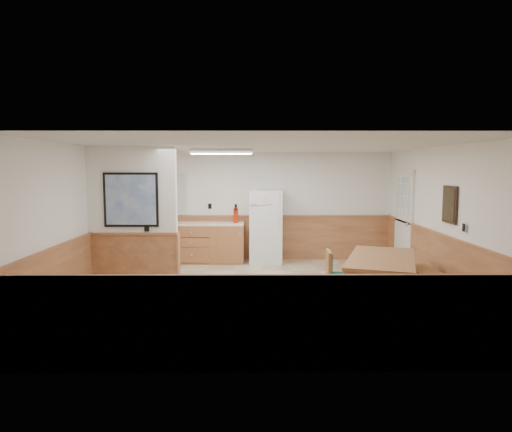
{
  "coord_description": "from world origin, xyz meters",
  "views": [
    {
      "loc": [
        -0.18,
        -7.57,
        2.13
      ],
      "look_at": [
        -0.14,
        0.4,
        1.29
      ],
      "focal_mm": 32.0,
      "sensor_mm": 36.0,
      "label": 1
    }
  ],
  "objects_px": {
    "dining_table": "(382,263)",
    "dining_chair": "(335,273)",
    "fire_extinguisher": "(236,215)",
    "dining_bench": "(434,281)",
    "soap_bottle": "(163,218)",
    "refrigerator": "(266,226)"
  },
  "relations": [
    {
      "from": "refrigerator",
      "to": "dining_bench",
      "type": "height_order",
      "value": "refrigerator"
    },
    {
      "from": "fire_extinguisher",
      "to": "dining_chair",
      "type": "bearing_deg",
      "value": -61.12
    },
    {
      "from": "dining_chair",
      "to": "soap_bottle",
      "type": "distance_m",
      "value": 4.65
    },
    {
      "from": "dining_chair",
      "to": "refrigerator",
      "type": "bearing_deg",
      "value": 109.99
    },
    {
      "from": "fire_extinguisher",
      "to": "dining_bench",
      "type": "bearing_deg",
      "value": -42.61
    },
    {
      "from": "fire_extinguisher",
      "to": "dining_table",
      "type": "bearing_deg",
      "value": -51.85
    },
    {
      "from": "dining_bench",
      "to": "fire_extinguisher",
      "type": "distance_m",
      "value": 4.62
    },
    {
      "from": "dining_table",
      "to": "dining_bench",
      "type": "distance_m",
      "value": 0.91
    },
    {
      "from": "soap_bottle",
      "to": "refrigerator",
      "type": "bearing_deg",
      "value": -0.08
    },
    {
      "from": "dining_chair",
      "to": "fire_extinguisher",
      "type": "bearing_deg",
      "value": 120.16
    },
    {
      "from": "dining_table",
      "to": "soap_bottle",
      "type": "xyz_separation_m",
      "value": [
        -4.04,
        3.22,
        0.34
      ]
    },
    {
      "from": "dining_bench",
      "to": "fire_extinguisher",
      "type": "relative_size",
      "value": 4.11
    },
    {
      "from": "dining_table",
      "to": "dining_chair",
      "type": "xyz_separation_m",
      "value": [
        -0.73,
        -0.01,
        -0.17
      ]
    },
    {
      "from": "refrigerator",
      "to": "dining_table",
      "type": "xyz_separation_m",
      "value": [
        1.71,
        -3.22,
        -0.16
      ]
    },
    {
      "from": "dining_chair",
      "to": "soap_bottle",
      "type": "xyz_separation_m",
      "value": [
        -3.31,
        3.23,
        0.51
      ]
    },
    {
      "from": "refrigerator",
      "to": "soap_bottle",
      "type": "height_order",
      "value": "refrigerator"
    },
    {
      "from": "fire_extinguisher",
      "to": "soap_bottle",
      "type": "distance_m",
      "value": 1.64
    },
    {
      "from": "soap_bottle",
      "to": "fire_extinguisher",
      "type": "bearing_deg",
      "value": 1.58
    },
    {
      "from": "dining_bench",
      "to": "dining_chair",
      "type": "height_order",
      "value": "dining_chair"
    },
    {
      "from": "dining_table",
      "to": "soap_bottle",
      "type": "distance_m",
      "value": 5.18
    },
    {
      "from": "refrigerator",
      "to": "fire_extinguisher",
      "type": "relative_size",
      "value": 3.89
    },
    {
      "from": "refrigerator",
      "to": "dining_bench",
      "type": "bearing_deg",
      "value": -46.97
    }
  ]
}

